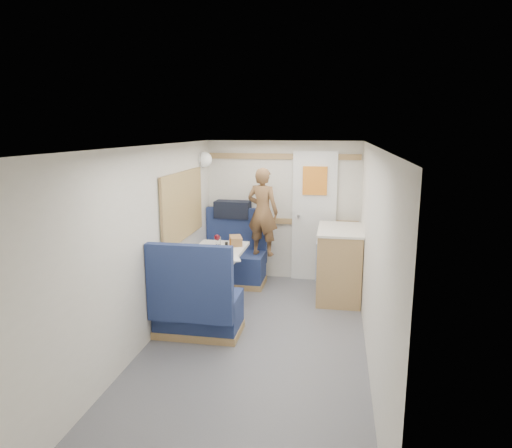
% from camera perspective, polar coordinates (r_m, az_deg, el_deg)
% --- Properties ---
extents(floor, '(4.50, 4.50, 0.00)m').
position_cam_1_polar(floor, '(4.79, -0.08, -15.00)').
color(floor, '#515156').
rests_on(floor, ground).
extents(ceiling, '(4.50, 4.50, 0.00)m').
position_cam_1_polar(ceiling, '(4.28, -0.09, 9.69)').
color(ceiling, silver).
rests_on(ceiling, wall_back).
extents(wall_back, '(2.20, 0.02, 2.00)m').
position_cam_1_polar(wall_back, '(6.60, 3.39, 1.67)').
color(wall_back, silver).
rests_on(wall_back, floor).
extents(wall_left, '(0.02, 4.50, 2.00)m').
position_cam_1_polar(wall_left, '(4.74, -13.30, -2.66)').
color(wall_left, silver).
rests_on(wall_left, floor).
extents(wall_right, '(0.02, 4.50, 2.00)m').
position_cam_1_polar(wall_right, '(4.37, 14.28, -3.92)').
color(wall_right, silver).
rests_on(wall_right, floor).
extents(oak_trim_low, '(2.15, 0.02, 0.08)m').
position_cam_1_polar(oak_trim_low, '(6.61, 3.36, 0.36)').
color(oak_trim_low, olive).
rests_on(oak_trim_low, wall_back).
extents(oak_trim_high, '(2.15, 0.02, 0.08)m').
position_cam_1_polar(oak_trim_high, '(6.49, 3.46, 8.43)').
color(oak_trim_high, olive).
rests_on(oak_trim_high, wall_back).
extents(side_window, '(0.04, 1.30, 0.72)m').
position_cam_1_polar(side_window, '(5.59, -9.20, 2.30)').
color(side_window, '#A3B499').
rests_on(side_window, wall_left).
extents(rear_door, '(0.62, 0.12, 1.86)m').
position_cam_1_polar(rear_door, '(6.54, 7.27, 1.25)').
color(rear_door, white).
rests_on(rear_door, wall_back).
extents(dinette_table, '(0.62, 0.92, 0.72)m').
position_cam_1_polar(dinette_table, '(5.62, -4.81, -4.70)').
color(dinette_table, white).
rests_on(dinette_table, floor).
extents(bench_far, '(0.90, 0.59, 1.05)m').
position_cam_1_polar(bench_far, '(6.50, -2.81, -4.83)').
color(bench_far, '#17254C').
rests_on(bench_far, floor).
extents(bench_near, '(0.90, 0.59, 1.05)m').
position_cam_1_polar(bench_near, '(4.93, -7.38, -10.46)').
color(bench_near, '#17254C').
rests_on(bench_near, floor).
extents(ledge, '(0.90, 0.14, 0.04)m').
position_cam_1_polar(ledge, '(6.60, -2.36, 0.62)').
color(ledge, olive).
rests_on(ledge, bench_far).
extents(dome_light, '(0.20, 0.20, 0.20)m').
position_cam_1_polar(dome_light, '(6.33, -6.45, 8.02)').
color(dome_light, white).
rests_on(dome_light, wall_left).
extents(galley_counter, '(0.57, 0.92, 0.92)m').
position_cam_1_polar(galley_counter, '(6.00, 10.33, -4.79)').
color(galley_counter, olive).
rests_on(galley_counter, floor).
extents(person, '(0.50, 0.39, 1.21)m').
position_cam_1_polar(person, '(6.20, 0.83, 1.53)').
color(person, brown).
rests_on(person, bench_far).
extents(duffel_bag, '(0.51, 0.26, 0.24)m').
position_cam_1_polar(duffel_bag, '(6.59, -2.93, 1.85)').
color(duffel_bag, black).
rests_on(duffel_bag, ledge).
extents(tray, '(0.36, 0.40, 0.02)m').
position_cam_1_polar(tray, '(5.18, -3.58, -4.23)').
color(tray, white).
rests_on(tray, dinette_table).
extents(orange_fruit, '(0.07, 0.07, 0.07)m').
position_cam_1_polar(orange_fruit, '(5.34, -4.21, -3.28)').
color(orange_fruit, '#E64C0A').
rests_on(orange_fruit, tray).
extents(cheese_block, '(0.11, 0.07, 0.04)m').
position_cam_1_polar(cheese_block, '(5.27, -5.11, -3.67)').
color(cheese_block, '#E5D584').
rests_on(cheese_block, tray).
extents(wine_glass, '(0.08, 0.08, 0.17)m').
position_cam_1_polar(wine_glass, '(5.63, -4.88, -1.76)').
color(wine_glass, white).
rests_on(wine_glass, dinette_table).
extents(tumbler_left, '(0.07, 0.07, 0.11)m').
position_cam_1_polar(tumbler_left, '(5.34, -8.02, -3.32)').
color(tumbler_left, silver).
rests_on(tumbler_left, dinette_table).
extents(tumbler_mid, '(0.07, 0.07, 0.11)m').
position_cam_1_polar(tumbler_mid, '(5.80, -4.74, -2.06)').
color(tumbler_mid, silver).
rests_on(tumbler_mid, dinette_table).
extents(beer_glass, '(0.06, 0.06, 0.09)m').
position_cam_1_polar(beer_glass, '(5.71, -3.08, -2.35)').
color(beer_glass, brown).
rests_on(beer_glass, dinette_table).
extents(pepper_grinder, '(0.04, 0.04, 0.10)m').
position_cam_1_polar(pepper_grinder, '(5.54, -3.72, -2.75)').
color(pepper_grinder, black).
rests_on(pepper_grinder, dinette_table).
extents(bread_loaf, '(0.22, 0.29, 0.11)m').
position_cam_1_polar(bread_loaf, '(5.78, -2.54, -2.08)').
color(bread_loaf, '#8E5B3C').
rests_on(bread_loaf, dinette_table).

